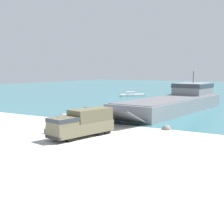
% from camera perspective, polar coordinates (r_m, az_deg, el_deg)
% --- Properties ---
extents(ground_plane, '(240.00, 240.00, 0.00)m').
position_cam_1_polar(ground_plane, '(37.59, -1.99, -3.70)').
color(ground_plane, '#B7B5AD').
extents(landing_craft, '(10.61, 35.23, 7.23)m').
position_cam_1_polar(landing_craft, '(58.85, 11.58, 1.96)').
color(landing_craft, gray).
rests_on(landing_craft, ground_plane).
extents(military_truck, '(3.98, 8.39, 3.06)m').
position_cam_1_polar(military_truck, '(34.87, -5.49, -1.98)').
color(military_truck, '#6B664C').
rests_on(military_truck, ground_plane).
extents(soldier_on_ramp, '(0.50, 0.44, 1.70)m').
position_cam_1_polar(soldier_on_ramp, '(37.87, -8.59, -2.19)').
color(soldier_on_ramp, '#3D4C33').
rests_on(soldier_on_ramp, ground_plane).
extents(moored_boat_a, '(5.73, 5.29, 1.44)m').
position_cam_1_polar(moored_boat_a, '(99.41, 13.26, 3.42)').
color(moored_boat_a, white).
rests_on(moored_boat_a, ground_plane).
extents(moored_boat_c, '(6.61, 6.67, 1.37)m').
position_cam_1_polar(moored_boat_c, '(89.50, 3.70, 3.15)').
color(moored_boat_c, white).
rests_on(moored_boat_c, ground_plane).
extents(mooring_bollard, '(0.23, 0.23, 0.77)m').
position_cam_1_polar(mooring_bollard, '(44.29, -5.29, -1.45)').
color(mooring_bollard, '#333338').
rests_on(mooring_bollard, ground_plane).
extents(cargo_crate, '(0.84, 0.89, 0.58)m').
position_cam_1_polar(cargo_crate, '(37.41, -11.69, -3.45)').
color(cargo_crate, '#3D4C33').
rests_on(cargo_crate, ground_plane).
extents(shoreline_rock_a, '(0.85, 0.85, 0.85)m').
position_cam_1_polar(shoreline_rock_a, '(49.84, -9.13, -1.00)').
color(shoreline_rock_a, '#66605B').
rests_on(shoreline_rock_a, ground_plane).
extents(shoreline_rock_b, '(1.18, 1.18, 1.18)m').
position_cam_1_polar(shoreline_rock_b, '(39.80, 9.91, -3.18)').
color(shoreline_rock_b, gray).
rests_on(shoreline_rock_b, ground_plane).
extents(shoreline_rock_c, '(1.05, 1.05, 1.05)m').
position_cam_1_polar(shoreline_rock_c, '(46.46, -7.09, -1.58)').
color(shoreline_rock_c, gray).
rests_on(shoreline_rock_c, ground_plane).
extents(shoreline_rock_d, '(1.22, 1.22, 1.22)m').
position_cam_1_polar(shoreline_rock_d, '(50.39, -8.86, -0.90)').
color(shoreline_rock_d, gray).
rests_on(shoreline_rock_d, ground_plane).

